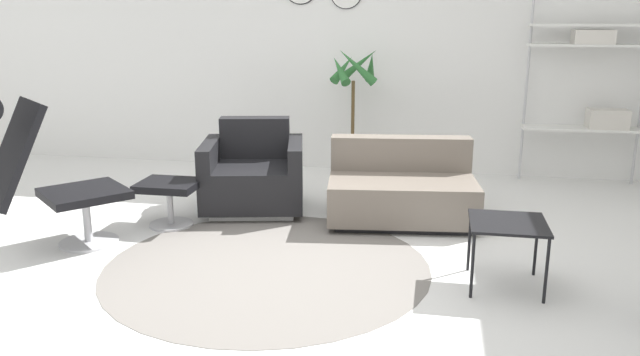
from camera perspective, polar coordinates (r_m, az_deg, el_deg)
name	(u,v)px	position (r m, az deg, el deg)	size (l,w,h in m)	color
ground_plane	(280,253)	(4.63, -3.72, -6.88)	(12.00, 12.00, 0.00)	white
wall_back	(339,43)	(6.98, 1.71, 12.23)	(12.00, 0.09, 2.80)	white
round_rug	(267,266)	(4.40, -4.85, -8.03)	(2.27, 2.27, 0.01)	slate
lounge_chair	(33,160)	(4.86, -24.75, 1.51)	(1.05, 1.10, 1.21)	#BCBCC1
ottoman	(169,193)	(5.27, -13.61, -1.34)	(0.48, 0.41, 0.38)	#BCBCC1
armchair_red	(254,177)	(5.61, -6.09, 0.10)	(1.02, 0.97, 0.79)	silver
couch_low	(401,191)	(5.34, 7.44, -1.19)	(1.30, 0.94, 0.67)	black
side_table	(508,228)	(4.12, 16.79, -4.37)	(0.47, 0.47, 0.44)	black
potted_plant	(353,122)	(6.57, 3.06, 5.16)	(0.54, 0.55, 1.40)	silver
shelf_unit	(595,78)	(6.82, 23.87, 8.38)	(1.18, 0.28, 2.00)	#BCBCC1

